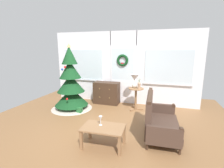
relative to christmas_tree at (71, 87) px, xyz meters
name	(u,v)px	position (x,y,z in m)	size (l,w,h in m)	color
ground_plane	(104,127)	(1.47, -0.96, -0.74)	(6.76, 6.76, 0.00)	brown
back_wall_with_door	(123,68)	(1.47, 1.12, 0.54)	(5.20, 0.19, 2.55)	white
christmas_tree	(71,87)	(0.00, 0.00, 0.00)	(1.32, 1.32, 2.10)	#4C331E
dresser_cabinet	(107,93)	(0.94, 0.83, -0.35)	(0.91, 0.46, 0.78)	#3D281C
settee_sofa	(158,119)	(2.76, -0.97, -0.37)	(0.77, 1.46, 0.96)	#3D281C
side_table	(136,94)	(2.04, 0.51, -0.24)	(0.50, 0.48, 0.71)	#8E6642
table_lamp	(135,79)	(1.98, 0.55, 0.25)	(0.28, 0.28, 0.44)	silver
flower_vase	(139,85)	(2.14, 0.45, 0.09)	(0.11, 0.10, 0.35)	tan
coffee_table	(103,130)	(1.74, -1.76, -0.39)	(0.86, 0.55, 0.41)	#8E6642
wine_glass	(101,119)	(1.66, -1.70, -0.19)	(0.08, 0.08, 0.20)	silver
gift_box	(79,110)	(0.42, -0.27, -0.66)	(0.17, 0.15, 0.17)	#266633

